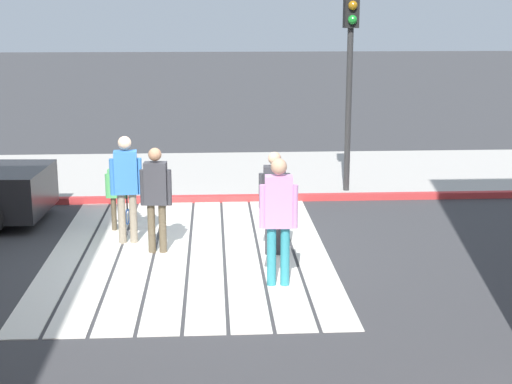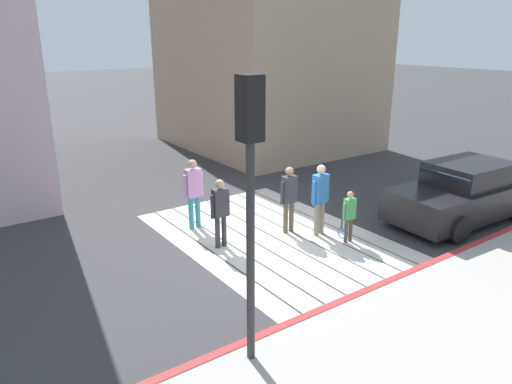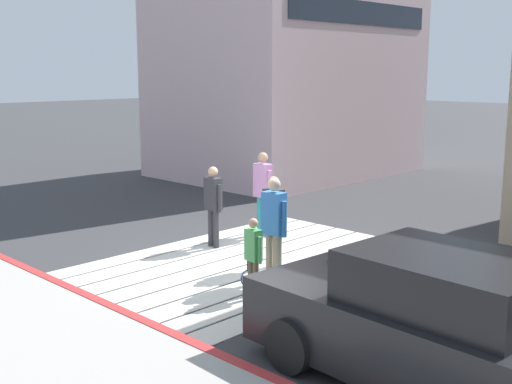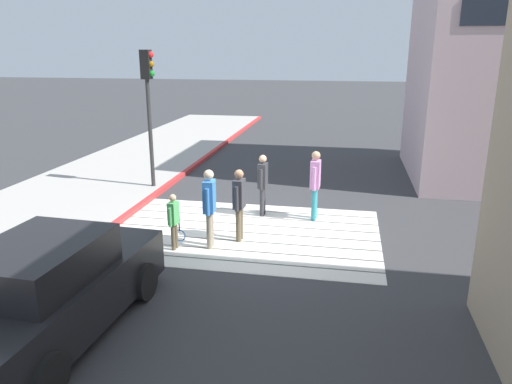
# 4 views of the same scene
# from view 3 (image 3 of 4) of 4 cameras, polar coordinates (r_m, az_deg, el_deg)

# --- Properties ---
(ground_plane) EXTENTS (120.00, 120.00, 0.00)m
(ground_plane) POSITION_cam_3_polar(r_m,az_deg,el_deg) (12.02, -0.20, -6.28)
(ground_plane) COLOR #38383A
(crosswalk_stripes) EXTENTS (6.40, 4.35, 0.01)m
(crosswalk_stripes) POSITION_cam_3_polar(r_m,az_deg,el_deg) (12.01, -0.20, -6.25)
(crosswalk_stripes) COLOR silver
(crosswalk_stripes) RESTS_ON ground
(curb_painted) EXTENTS (0.16, 40.00, 0.13)m
(curb_painted) POSITION_cam_3_polar(r_m,az_deg,el_deg) (10.06, -13.50, -9.62)
(curb_painted) COLOR #BC3333
(curb_painted) RESTS_ON ground
(building_far_north) EXTENTS (8.00, 6.03, 9.45)m
(building_far_north) POSITION_cam_3_polar(r_m,az_deg,el_deg) (22.35, 2.84, 13.81)
(building_far_north) COLOR beige
(building_far_north) RESTS_ON ground
(car_parked_near_curb) EXTENTS (2.14, 4.38, 1.57)m
(car_parked_near_curb) POSITION_cam_3_polar(r_m,az_deg,el_deg) (7.53, 15.49, -11.34)
(car_parked_near_curb) COLOR black
(car_parked_near_curb) RESTS_ON ground
(pedestrian_adult_lead) EXTENTS (0.23, 0.48, 1.64)m
(pedestrian_adult_lead) POSITION_cam_3_polar(r_m,az_deg,el_deg) (12.86, -3.79, -0.78)
(pedestrian_adult_lead) COLOR #333338
(pedestrian_adult_lead) RESTS_ON ground
(pedestrian_adult_trailing) EXTENTS (0.26, 0.52, 1.78)m
(pedestrian_adult_trailing) POSITION_cam_3_polar(r_m,az_deg,el_deg) (10.68, 1.58, -2.69)
(pedestrian_adult_trailing) COLOR gray
(pedestrian_adult_trailing) RESTS_ON ground
(pedestrian_adult_side) EXTENTS (0.24, 0.49, 1.68)m
(pedestrian_adult_side) POSITION_cam_3_polar(r_m,az_deg,el_deg) (11.43, 1.54, -2.09)
(pedestrian_adult_side) COLOR brown
(pedestrian_adult_side) RESTS_ON ground
(pedestrian_teen_behind) EXTENTS (0.25, 0.52, 1.80)m
(pedestrian_teen_behind) POSITION_cam_3_polar(r_m,az_deg,el_deg) (13.73, 0.60, 0.39)
(pedestrian_teen_behind) COLOR teal
(pedestrian_teen_behind) RESTS_ON ground
(pedestrian_child_with_racket) EXTENTS (0.29, 0.40, 1.27)m
(pedestrian_child_with_racket) POSITION_cam_3_polar(r_m,az_deg,el_deg) (10.08, -0.26, -5.40)
(pedestrian_child_with_racket) COLOR brown
(pedestrian_child_with_racket) RESTS_ON ground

